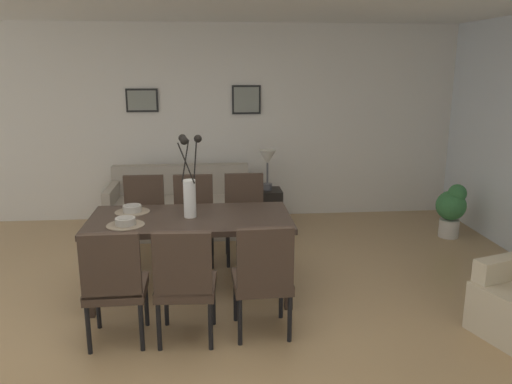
# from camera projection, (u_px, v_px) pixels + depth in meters

# --- Properties ---
(ground_plane) EXTENTS (9.00, 9.00, 0.00)m
(ground_plane) POSITION_uv_depth(u_px,v_px,m) (184.00, 332.00, 4.04)
(ground_plane) COLOR tan
(back_wall_panel) EXTENTS (9.00, 0.10, 2.60)m
(back_wall_panel) POSITION_uv_depth(u_px,v_px,m) (192.00, 123.00, 6.86)
(back_wall_panel) COLOR silver
(back_wall_panel) RESTS_ON ground
(dining_table) EXTENTS (1.80, 0.89, 0.74)m
(dining_table) POSITION_uv_depth(u_px,v_px,m) (191.00, 225.00, 4.58)
(dining_table) COLOR #33261E
(dining_table) RESTS_ON ground
(dining_chair_near_left) EXTENTS (0.45, 0.45, 0.92)m
(dining_chair_near_left) POSITION_uv_depth(u_px,v_px,m) (115.00, 282.00, 3.75)
(dining_chair_near_left) COLOR #3D2D23
(dining_chair_near_left) RESTS_ON ground
(dining_chair_near_right) EXTENTS (0.45, 0.45, 0.92)m
(dining_chair_near_right) POSITION_uv_depth(u_px,v_px,m) (144.00, 215.00, 5.41)
(dining_chair_near_right) COLOR #3D2D23
(dining_chair_near_right) RESTS_ON ground
(dining_chair_far_left) EXTENTS (0.47, 0.47, 0.92)m
(dining_chair_far_left) POSITION_uv_depth(u_px,v_px,m) (185.00, 280.00, 3.78)
(dining_chair_far_left) COLOR #3D2D23
(dining_chair_far_left) RESTS_ON ground
(dining_chair_far_right) EXTENTS (0.45, 0.45, 0.92)m
(dining_chair_far_right) POSITION_uv_depth(u_px,v_px,m) (194.00, 214.00, 5.44)
(dining_chair_far_right) COLOR #3D2D23
(dining_chair_far_right) RESTS_ON ground
(dining_chair_mid_left) EXTENTS (0.46, 0.46, 0.92)m
(dining_chair_mid_left) POSITION_uv_depth(u_px,v_px,m) (263.00, 275.00, 3.87)
(dining_chair_mid_left) COLOR #3D2D23
(dining_chair_mid_left) RESTS_ON ground
(dining_chair_mid_right) EXTENTS (0.44, 0.44, 0.92)m
(dining_chair_mid_right) POSITION_uv_depth(u_px,v_px,m) (245.00, 213.00, 5.50)
(dining_chair_mid_right) COLOR #3D2D23
(dining_chair_mid_right) RESTS_ON ground
(centerpiece_vase) EXTENTS (0.21, 0.23, 0.73)m
(centerpiece_vase) POSITION_uv_depth(u_px,v_px,m) (189.00, 186.00, 4.50)
(centerpiece_vase) COLOR white
(centerpiece_vase) RESTS_ON dining_table
(placemat_near_left) EXTENTS (0.32, 0.32, 0.01)m
(placemat_near_left) POSITION_uv_depth(u_px,v_px,m) (126.00, 225.00, 4.32)
(placemat_near_left) COLOR #7F705B
(placemat_near_left) RESTS_ON dining_table
(bowl_near_left) EXTENTS (0.17, 0.17, 0.07)m
(bowl_near_left) POSITION_uv_depth(u_px,v_px,m) (125.00, 221.00, 4.31)
(bowl_near_left) COLOR #B2ADA3
(bowl_near_left) RESTS_ON dining_table
(placemat_near_right) EXTENTS (0.32, 0.32, 0.01)m
(placemat_near_right) POSITION_uv_depth(u_px,v_px,m) (132.00, 212.00, 4.71)
(placemat_near_right) COLOR #7F705B
(placemat_near_right) RESTS_ON dining_table
(bowl_near_right) EXTENTS (0.17, 0.17, 0.07)m
(bowl_near_right) POSITION_uv_depth(u_px,v_px,m) (132.00, 208.00, 4.70)
(bowl_near_right) COLOR #B2ADA3
(bowl_near_right) RESTS_ON dining_table
(sofa) EXTENTS (1.76, 0.84, 0.80)m
(sofa) POSITION_uv_depth(u_px,v_px,m) (181.00, 209.00, 6.47)
(sofa) COLOR #A89E8E
(sofa) RESTS_ON ground
(side_table) EXTENTS (0.36, 0.36, 0.52)m
(side_table) POSITION_uv_depth(u_px,v_px,m) (267.00, 209.00, 6.54)
(side_table) COLOR black
(side_table) RESTS_ON ground
(table_lamp) EXTENTS (0.22, 0.22, 0.51)m
(table_lamp) POSITION_uv_depth(u_px,v_px,m) (267.00, 161.00, 6.39)
(table_lamp) COLOR #4C4C51
(table_lamp) RESTS_ON side_table
(framed_picture_left) EXTENTS (0.42, 0.03, 0.30)m
(framed_picture_left) POSITION_uv_depth(u_px,v_px,m) (142.00, 100.00, 6.66)
(framed_picture_left) COLOR black
(framed_picture_center) EXTENTS (0.38, 0.03, 0.38)m
(framed_picture_center) POSITION_uv_depth(u_px,v_px,m) (246.00, 100.00, 6.78)
(framed_picture_center) COLOR black
(potted_plant) EXTENTS (0.36, 0.36, 0.67)m
(potted_plant) POSITION_uv_depth(u_px,v_px,m) (452.00, 208.00, 6.20)
(potted_plant) COLOR silver
(potted_plant) RESTS_ON ground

